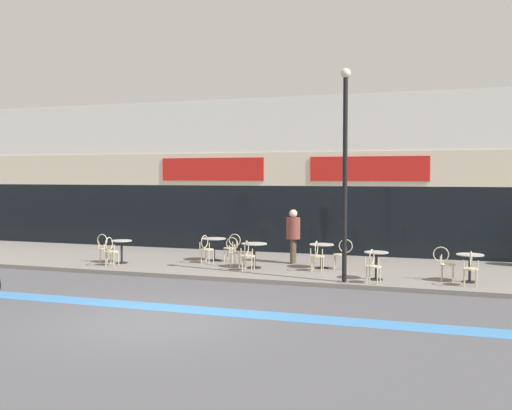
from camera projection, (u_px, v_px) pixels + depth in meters
name	position (u px, v px, depth m)	size (l,w,h in m)	color
ground_plane	(153.00, 320.00, 11.97)	(120.00, 120.00, 0.00)	#4C4C51
sidewalk_slab	(263.00, 265.00, 18.83)	(40.00, 5.50, 0.12)	slate
storefront_facade	(301.00, 177.00, 23.15)	(40.00, 4.06, 5.69)	silver
bike_lane_stripe	(177.00, 308.00, 13.01)	(36.00, 0.70, 0.01)	#3D7AB7
bistro_table_0	(122.00, 247.00, 18.86)	(0.66, 0.66, 0.72)	black
bistro_table_1	(214.00, 244.00, 19.41)	(0.77, 0.77, 0.73)	black
bistro_table_2	(254.00, 250.00, 17.89)	(0.77, 0.77, 0.74)	black
bistro_table_3	(322.00, 251.00, 17.82)	(0.72, 0.72, 0.73)	black
bistro_table_4	(376.00, 260.00, 15.87)	(0.64, 0.64, 0.75)	black
bistro_table_5	(470.00, 262.00, 15.49)	(0.69, 0.69, 0.73)	black
cafe_chair_0_near	(111.00, 249.00, 18.27)	(0.40, 0.58, 0.90)	beige
cafe_chair_0_side	(105.00, 246.00, 19.07)	(0.60, 0.45, 0.90)	beige
cafe_chair_1_near	(206.00, 247.00, 18.82)	(0.45, 0.60, 0.90)	beige
cafe_chair_1_side	(232.00, 246.00, 19.20)	(0.58, 0.41, 0.90)	beige
cafe_chair_2_near	(247.00, 253.00, 17.29)	(0.42, 0.59, 0.90)	beige
cafe_chair_2_side	(235.00, 250.00, 18.09)	(0.60, 0.44, 0.90)	beige
cafe_chair_3_near	(317.00, 254.00, 17.23)	(0.42, 0.58, 0.90)	beige
cafe_chair_3_side	(342.00, 252.00, 17.63)	(0.59, 0.42, 0.90)	beige
cafe_chair_4_near	(373.00, 264.00, 15.28)	(0.45, 0.60, 0.90)	beige
cafe_chair_5_near	(471.00, 266.00, 14.90)	(0.42, 0.58, 0.90)	beige
cafe_chair_5_side	(445.00, 261.00, 15.70)	(0.58, 0.42, 0.90)	beige
lamp_post	(345.00, 160.00, 15.40)	(0.26, 0.26, 5.52)	black
pedestrian_near_end	(293.00, 231.00, 18.80)	(0.44, 0.44, 1.70)	#4C3D2D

